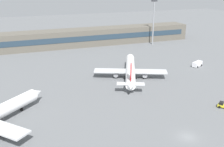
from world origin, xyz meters
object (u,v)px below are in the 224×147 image
object	(u,v)px
service_van_white	(197,64)
baggage_tug_yellow	(224,105)
floodlight_tower_west	(154,19)
airplane_mid	(130,70)

from	to	relation	value
service_van_white	baggage_tug_yellow	bearing A→B (deg)	-116.43
service_van_white	floodlight_tower_west	world-z (taller)	floodlight_tower_west
service_van_white	airplane_mid	bearing A→B (deg)	-176.46
airplane_mid	floodlight_tower_west	world-z (taller)	floodlight_tower_west
airplane_mid	floodlight_tower_west	size ratio (longest dim) A/B	1.47
airplane_mid	service_van_white	size ratio (longest dim) A/B	6.49
baggage_tug_yellow	service_van_white	size ratio (longest dim) A/B	0.67
baggage_tug_yellow	floodlight_tower_west	xyz separation A→B (m)	(19.72, 78.18, 13.44)
airplane_mid	baggage_tug_yellow	xyz separation A→B (m)	(14.09, -33.01, -2.09)
airplane_mid	service_van_white	distance (m)	31.57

